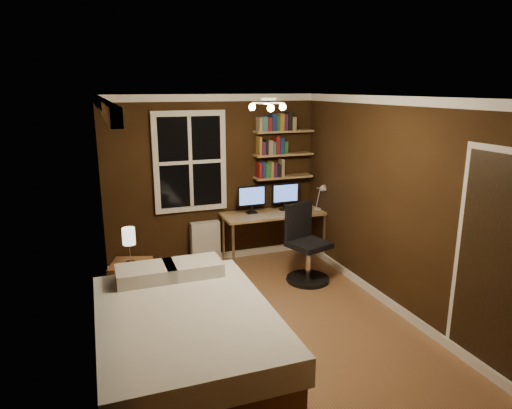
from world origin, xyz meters
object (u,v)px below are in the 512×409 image
object	(u,v)px
bed	(186,336)
desk	(274,216)
bedside_lamp	(129,246)
monitor_left	(252,200)
office_chair	(306,251)
monitor_right	(285,197)
desk_lamp	(321,197)
nightstand	(132,285)
radiator	(205,243)

from	to	relation	value
bed	desk	xyz separation A→B (m)	(1.85, 2.31, 0.38)
bedside_lamp	monitor_left	distance (m)	2.11
bed	office_chair	bearing A→B (deg)	36.53
monitor_left	monitor_right	size ratio (longest dim) A/B	1.00
bedside_lamp	desk_lamp	bearing A→B (deg)	14.13
nightstand	desk	xyz separation A→B (m)	(2.21, 0.88, 0.41)
radiator	desk_lamp	world-z (taller)	desk_lamp
radiator	desk_lamp	bearing A→B (deg)	-11.38
radiator	bed	bearing A→B (deg)	-108.09
nightstand	desk	bearing A→B (deg)	39.06
bedside_lamp	nightstand	bearing A→B (deg)	0.00
bedside_lamp	desk	distance (m)	2.38
bedside_lamp	monitor_right	size ratio (longest dim) A/B	0.99
bed	bedside_lamp	size ratio (longest dim) A/B	5.05
monitor_right	monitor_left	bearing A→B (deg)	180.00
bedside_lamp	monitor_left	world-z (taller)	monitor_left
desk_lamp	office_chair	world-z (taller)	desk_lamp
monitor_right	desk	bearing A→B (deg)	-159.87
nightstand	bedside_lamp	world-z (taller)	bedside_lamp
monitor_right	radiator	bearing A→B (deg)	174.39
bedside_lamp	desk	world-z (taller)	bedside_lamp
desk	monitor_left	xyz separation A→B (m)	(-0.33, 0.08, 0.27)
bed	radiator	distance (m)	2.65
radiator	monitor_right	distance (m)	1.41
desk	office_chair	size ratio (longest dim) A/B	1.48
bed	nightstand	size ratio (longest dim) A/B	3.87
radiator	office_chair	xyz separation A→B (m)	(1.14, -1.08, 0.09)
bedside_lamp	monitor_left	xyz separation A→B (m)	(1.87, 0.96, 0.18)
nightstand	office_chair	xyz separation A→B (m)	(2.32, 0.01, 0.13)
radiator	monitor_right	bearing A→B (deg)	-5.61
office_chair	radiator	bearing A→B (deg)	119.03
radiator	monitor_left	bearing A→B (deg)	-9.96
nightstand	bedside_lamp	size ratio (longest dim) A/B	1.30
bedside_lamp	desk_lamp	distance (m)	3.01
monitor_right	desk_lamp	world-z (taller)	desk_lamp
radiator	monitor_left	distance (m)	0.96
bedside_lamp	monitor_right	xyz separation A→B (m)	(2.42, 0.96, 0.18)
office_chair	bed	bearing A→B (deg)	-161.45
monitor_left	office_chair	xyz separation A→B (m)	(0.45, -0.96, -0.55)
monitor_left	monitor_right	world-z (taller)	same
office_chair	monitor_left	bearing A→B (deg)	97.34
nightstand	desk_lamp	size ratio (longest dim) A/B	1.29
bed	monitor_right	distance (m)	3.23
desk	radiator	bearing A→B (deg)	168.92
monitor_left	monitor_right	xyz separation A→B (m)	(0.55, 0.00, 0.00)
bed	desk	bearing A→B (deg)	51.65
monitor_left	desk_lamp	distance (m)	1.07
bedside_lamp	monitor_left	size ratio (longest dim) A/B	0.99
nightstand	bedside_lamp	xyz separation A→B (m)	(0.00, 0.00, 0.50)
desk_lamp	office_chair	distance (m)	1.09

